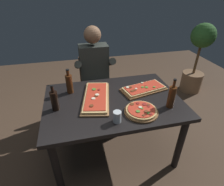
% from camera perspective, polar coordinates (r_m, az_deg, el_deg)
% --- Properties ---
extents(ground_plane, '(6.40, 6.40, 0.00)m').
position_cam_1_polar(ground_plane, '(2.34, 0.29, -17.34)').
color(ground_plane, '#4C3828').
extents(dining_table, '(1.40, 0.96, 0.74)m').
position_cam_1_polar(dining_table, '(1.90, 0.35, -4.50)').
color(dining_table, black).
rests_on(dining_table, ground_plane).
extents(pizza_rectangular_front, '(0.54, 0.34, 0.05)m').
position_cam_1_polar(pizza_rectangular_front, '(2.03, 10.21, 1.40)').
color(pizza_rectangular_front, brown).
rests_on(pizza_rectangular_front, dining_table).
extents(pizza_rectangular_left, '(0.38, 0.65, 0.05)m').
position_cam_1_polar(pizza_rectangular_left, '(1.85, -5.13, -1.29)').
color(pizza_rectangular_left, olive).
rests_on(pizza_rectangular_left, dining_table).
extents(pizza_round_far, '(0.32, 0.32, 0.05)m').
position_cam_1_polar(pizza_round_far, '(1.68, 9.39, -5.67)').
color(pizza_round_far, brown).
rests_on(pizza_round_far, dining_table).
extents(wine_bottle_dark, '(0.07, 0.07, 0.30)m').
position_cam_1_polar(wine_bottle_dark, '(1.77, 18.61, -1.10)').
color(wine_bottle_dark, '#47230F').
rests_on(wine_bottle_dark, dining_table).
extents(oil_bottle_amber, '(0.07, 0.07, 0.28)m').
position_cam_1_polar(oil_bottle_amber, '(1.96, -13.58, 3.02)').
color(oil_bottle_amber, '#47230F').
rests_on(oil_bottle_amber, dining_table).
extents(vinegar_bottle_green, '(0.07, 0.07, 0.26)m').
position_cam_1_polar(vinegar_bottle_green, '(1.73, -18.00, -2.26)').
color(vinegar_bottle_green, black).
rests_on(vinegar_bottle_green, dining_table).
extents(tumbler_near_camera, '(0.07, 0.07, 0.11)m').
position_cam_1_polar(tumbler_near_camera, '(1.54, 1.67, -7.86)').
color(tumbler_near_camera, silver).
rests_on(tumbler_near_camera, dining_table).
extents(diner_chair, '(0.44, 0.44, 0.87)m').
position_cam_1_polar(diner_chair, '(2.68, -5.64, 3.12)').
color(diner_chair, '#3D2B1E').
rests_on(diner_chair, ground_plane).
extents(seated_diner, '(0.53, 0.41, 1.33)m').
position_cam_1_polar(seated_diner, '(2.46, -5.54, 7.04)').
color(seated_diner, '#23232D').
rests_on(seated_diner, ground_plane).
extents(potted_plant_corner, '(0.40, 0.40, 1.24)m').
position_cam_1_polar(potted_plant_corner, '(3.51, 25.79, 10.19)').
color(potted_plant_corner, '#846042').
rests_on(potted_plant_corner, ground_plane).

